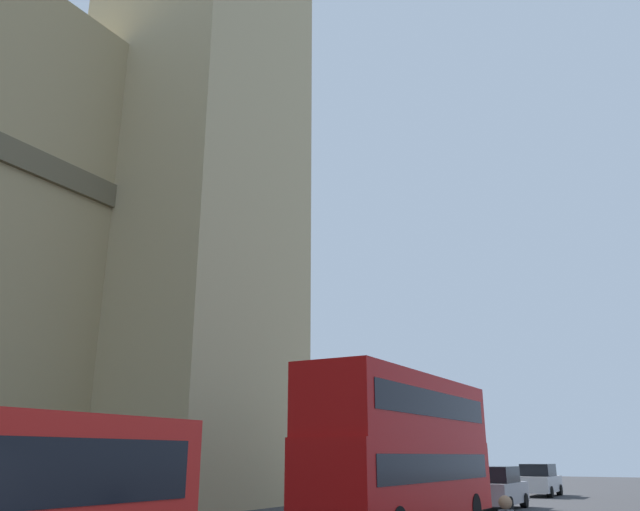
{
  "coord_description": "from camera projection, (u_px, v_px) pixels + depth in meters",
  "views": [
    {
      "loc": [
        -3.41,
        -6.76,
        2.31
      ],
      "look_at": [
        17.57,
        5.43,
        9.98
      ],
      "focal_mm": 35.66,
      "sensor_mm": 36.0,
      "label": 1
    }
  ],
  "objects": [
    {
      "name": "double_decker_bus",
      "position": [
        405.0,
        444.0,
        21.44
      ],
      "size": [
        10.95,
        2.54,
        4.9
      ],
      "color": "#B20F0F",
      "rests_on": "ground_plane"
    },
    {
      "name": "sedan_trailing",
      "position": [
        540.0,
        480.0,
        38.4
      ],
      "size": [
        4.4,
        1.86,
        1.85
      ],
      "color": "#B7B7BC",
      "rests_on": "ground_plane"
    },
    {
      "name": "sedan_lead",
      "position": [
        498.0,
        488.0,
        29.11
      ],
      "size": [
        4.4,
        1.86,
        1.85
      ],
      "color": "gray",
      "rests_on": "ground_plane"
    }
  ]
}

